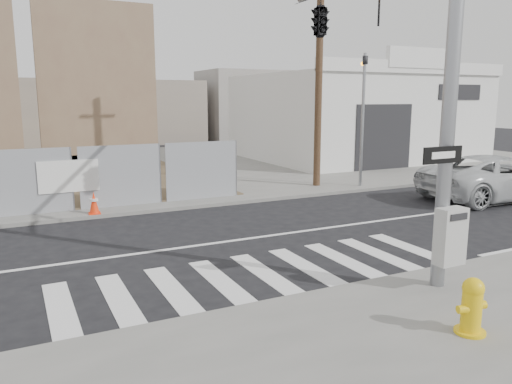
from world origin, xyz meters
name	(u,v)px	position (x,y,z in m)	size (l,w,h in m)	color
ground	(219,243)	(0.00, 0.00, 0.00)	(100.00, 100.00, 0.00)	black
sidewalk_far	(114,170)	(0.00, 14.00, 0.06)	(50.00, 20.00, 0.12)	slate
signal_pole	(356,44)	(2.49, -2.05, 4.78)	(0.96, 5.87, 7.00)	gray
far_signal_pole	(363,101)	(8.00, 4.60, 3.48)	(0.16, 0.20, 5.60)	gray
concrete_wall_right	(99,103)	(-0.50, 14.08, 3.38)	(5.50, 1.30, 8.00)	brown
auto_shop	(355,116)	(14.00, 12.97, 2.54)	(12.00, 10.20, 5.95)	silver
utility_pole_right	(319,56)	(6.50, 5.50, 5.20)	(1.60, 0.28, 10.00)	brown
fire_hydrant	(472,306)	(1.43, -6.48, 0.55)	(0.57, 0.57, 0.87)	yellow
suv	(498,177)	(11.09, 0.71, 0.80)	(2.66, 5.78, 1.61)	silver
traffic_cone_d	(94,203)	(-2.40, 4.22, 0.45)	(0.37, 0.37, 0.68)	#FF330D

